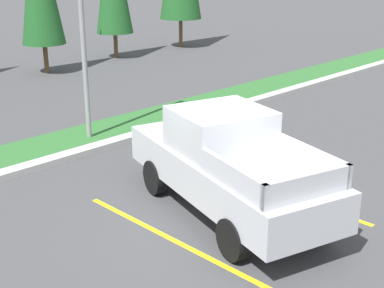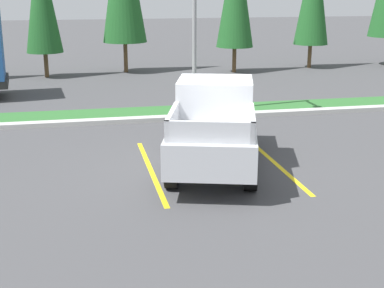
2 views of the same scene
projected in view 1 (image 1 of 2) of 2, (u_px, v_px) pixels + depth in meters
ground_plane at (232, 212)px, 11.13m from camera, size 120.00×120.00×0.00m
parking_line_near at (171, 239)px, 10.09m from camera, size 0.12×4.80×0.01m
parking_line_far at (273, 190)px, 12.17m from camera, size 0.12×4.80×0.01m
curb_strip at (88, 150)px, 14.42m from camera, size 56.00×0.40×0.15m
grass_median at (65, 142)px, 15.16m from camera, size 56.00×1.80×0.06m
pickup_truck_main at (227, 164)px, 10.83m from camera, size 3.29×5.54×2.10m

